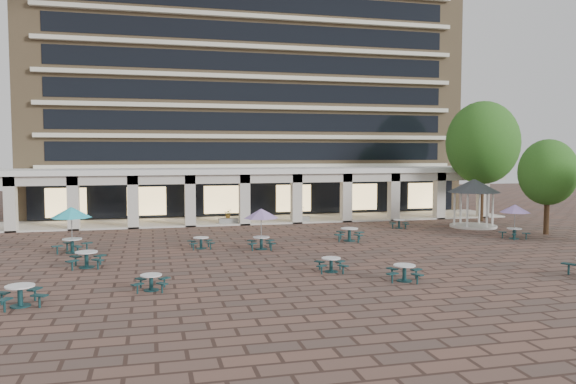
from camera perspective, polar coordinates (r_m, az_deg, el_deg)
name	(u,v)px	position (r m, az deg, el deg)	size (l,w,h in m)	color
ground	(315,250)	(32.89, 2.77, -5.92)	(120.00, 120.00, 0.00)	brown
apartment_building	(243,84)	(57.69, -4.55, 10.89)	(40.00, 15.50, 25.20)	#8E7450
retail_arcade	(265,185)	(46.85, -2.38, 0.74)	(42.00, 6.60, 4.40)	white
picnic_table_0	(20,294)	(23.24, -25.56, -9.31)	(2.09, 2.09, 0.79)	#123536
picnic_table_1	(404,271)	(25.55, 11.75, -7.89)	(2.00, 2.00, 0.73)	#123536
picnic_table_2	(331,263)	(26.98, 4.40, -7.25)	(1.74, 1.74, 0.69)	#123536
picnic_table_4	(71,214)	(34.00, -21.15, -2.12)	(2.25, 2.25, 2.59)	#123536
picnic_table_5	(151,281)	(24.04, -13.73, -8.77)	(1.62, 1.62, 0.67)	#123536
picnic_table_6	(261,215)	(32.91, -2.74, -2.35)	(2.07, 2.07, 2.39)	#123536
picnic_table_8	(86,258)	(29.60, -19.79, -6.32)	(1.82, 1.82, 0.81)	#123536
picnic_table_10	(349,233)	(36.38, 6.25, -4.19)	(2.29, 2.29, 0.83)	#123536
picnic_table_11	(515,210)	(39.78, 22.06, -1.70)	(1.96, 1.96, 2.26)	#123536
picnic_table_12	(201,242)	(33.70, -8.83, -5.02)	(1.55, 1.55, 0.68)	#123536
picnic_table_13	(399,223)	(43.07, 11.22, -3.11)	(1.78, 1.78, 0.65)	#123536
gazebo	(474,191)	(44.91, 18.36, 0.07)	(3.92, 3.92, 3.65)	beige
tree_east_a	(548,172)	(42.74, 24.89, 1.82)	(3.97, 3.97, 6.62)	#41291A
tree_east_c	(483,143)	(49.12, 19.18, 4.74)	(5.96, 5.96, 9.92)	#41291A
planter_left	(228,219)	(44.65, -6.09, -2.70)	(1.50, 0.69, 1.22)	gray
planter_right	(300,216)	(45.79, 1.23, -2.43)	(1.50, 0.76, 1.30)	gray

